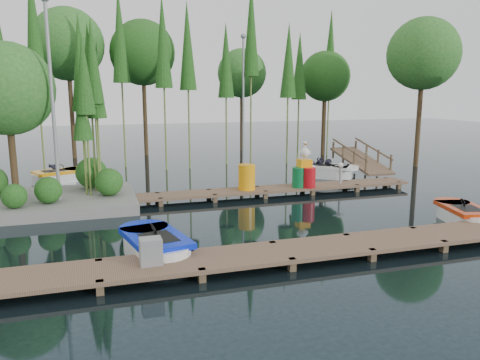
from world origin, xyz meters
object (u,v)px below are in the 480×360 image
object	(u,v)px
boat_yellow_far	(59,176)
utility_cabinet	(151,251)
boat_blue	(155,247)
island	(31,118)
yellow_barrel	(247,177)
drum_cluster	(305,173)
boat_red	(463,215)

from	to	relation	value
boat_yellow_far	utility_cabinet	bearing A→B (deg)	-80.61
boat_blue	utility_cabinet	size ratio (longest dim) A/B	5.05
island	yellow_barrel	bearing A→B (deg)	-5.86
drum_cluster	island	bearing A→B (deg)	174.71
boat_yellow_far	yellow_barrel	bearing A→B (deg)	-39.91
boat_blue	utility_cabinet	world-z (taller)	utility_cabinet
boat_blue	boat_red	distance (m)	9.79
drum_cluster	boat_red	bearing A→B (deg)	-60.62
boat_blue	boat_yellow_far	distance (m)	11.64
boat_blue	boat_yellow_far	world-z (taller)	boat_yellow_far
utility_cabinet	boat_blue	bearing A→B (deg)	78.86
boat_red	boat_yellow_far	distance (m)	16.82
island	drum_cluster	world-z (taller)	island
boat_blue	yellow_barrel	bearing A→B (deg)	41.23
boat_blue	drum_cluster	world-z (taller)	drum_cluster
island	boat_red	size ratio (longest dim) A/B	2.52
island	utility_cabinet	world-z (taller)	island
island	boat_blue	bearing A→B (deg)	-62.74
island	boat_blue	world-z (taller)	island
boat_yellow_far	yellow_barrel	world-z (taller)	yellow_barrel
drum_cluster	boat_blue	bearing A→B (deg)	-140.37
utility_cabinet	drum_cluster	world-z (taller)	drum_cluster
utility_cabinet	yellow_barrel	xyz separation A→B (m)	(4.57, 7.00, 0.20)
boat_yellow_far	utility_cabinet	xyz separation A→B (m)	(2.68, -12.51, 0.32)
island	boat_red	distance (m)	14.88
island	yellow_barrel	distance (m)	8.10
boat_yellow_far	drum_cluster	distance (m)	11.24
boat_red	boat_yellow_far	world-z (taller)	boat_yellow_far
island	utility_cabinet	distance (m)	8.78
boat_blue	boat_yellow_far	xyz separation A→B (m)	(-2.92, 11.27, 0.00)
boat_yellow_far	utility_cabinet	distance (m)	12.79
yellow_barrel	drum_cluster	distance (m)	2.45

